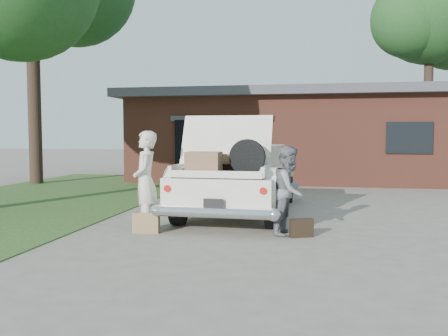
# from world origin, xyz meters

# --- Properties ---
(ground) EXTENTS (90.00, 90.00, 0.00)m
(ground) POSITION_xyz_m (0.00, 0.00, 0.00)
(ground) COLOR gray
(ground) RESTS_ON ground
(grass_strip) EXTENTS (6.00, 16.00, 0.02)m
(grass_strip) POSITION_xyz_m (-5.50, 3.00, 0.01)
(grass_strip) COLOR #2D4C1E
(grass_strip) RESTS_ON ground
(house) EXTENTS (12.80, 7.80, 3.30)m
(house) POSITION_xyz_m (0.98, 11.47, 1.67)
(house) COLOR brown
(house) RESTS_ON ground
(tree_right) EXTENTS (6.11, 5.31, 10.47)m
(tree_right) POSITION_xyz_m (7.18, 17.44, 7.47)
(tree_right) COLOR #38281E
(tree_right) RESTS_ON ground
(sedan) EXTENTS (2.14, 5.20, 2.05)m
(sedan) POSITION_xyz_m (0.02, 2.44, 0.76)
(sedan) COLOR beige
(sedan) RESTS_ON ground
(woman_left) EXTENTS (0.60, 0.74, 1.76)m
(woman_left) POSITION_xyz_m (-1.32, 0.16, 0.88)
(woman_left) COLOR silver
(woman_left) RESTS_ON ground
(woman_right) EXTENTS (0.77, 0.88, 1.50)m
(woman_right) POSITION_xyz_m (1.17, 0.35, 0.75)
(woman_right) COLOR slate
(woman_right) RESTS_ON ground
(suitcase_left) EXTENTS (0.47, 0.18, 0.35)m
(suitcase_left) POSITION_xyz_m (-1.26, 0.01, 0.18)
(suitcase_left) COLOR #96754C
(suitcase_left) RESTS_ON ground
(suitcase_right) EXTENTS (0.41, 0.27, 0.30)m
(suitcase_right) POSITION_xyz_m (1.39, 0.16, 0.15)
(suitcase_right) COLOR black
(suitcase_right) RESTS_ON ground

